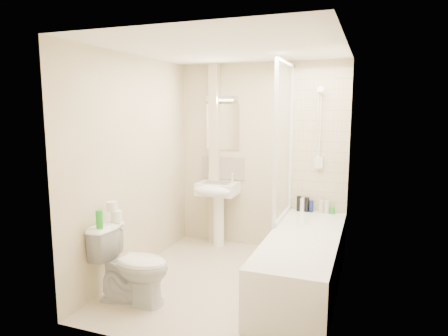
% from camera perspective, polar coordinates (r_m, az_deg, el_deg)
% --- Properties ---
extents(floor, '(2.50, 2.50, 0.00)m').
position_cam_1_polar(floor, '(4.38, 0.55, -16.18)').
color(floor, beige).
rests_on(floor, ground).
extents(wall_back, '(2.20, 0.02, 2.40)m').
position_cam_1_polar(wall_back, '(5.20, 5.24, 1.58)').
color(wall_back, beige).
rests_on(wall_back, ground).
extents(wall_left, '(0.02, 2.50, 2.40)m').
position_cam_1_polar(wall_left, '(4.51, -12.69, 0.31)').
color(wall_left, beige).
rests_on(wall_left, ground).
extents(wall_right, '(0.02, 2.50, 2.40)m').
position_cam_1_polar(wall_right, '(3.80, 16.39, -1.38)').
color(wall_right, beige).
rests_on(wall_right, ground).
extents(ceiling, '(2.20, 2.50, 0.02)m').
position_cam_1_polar(ceiling, '(4.01, 0.60, 16.71)').
color(ceiling, white).
rests_on(ceiling, wall_back).
extents(tile_back, '(0.70, 0.01, 1.75)m').
position_cam_1_polar(tile_back, '(5.03, 13.53, 3.71)').
color(tile_back, beige).
rests_on(tile_back, wall_back).
extents(tile_right, '(0.01, 2.10, 1.75)m').
position_cam_1_polar(tile_right, '(3.97, 16.56, 2.31)').
color(tile_right, beige).
rests_on(tile_right, wall_right).
extents(pipe_boxing, '(0.12, 0.12, 2.40)m').
position_cam_1_polar(pipe_boxing, '(5.34, -1.36, 1.80)').
color(pipe_boxing, beige).
rests_on(pipe_boxing, ground).
extents(splashback, '(0.60, 0.02, 0.30)m').
position_cam_1_polar(splashback, '(5.38, -0.17, 0.02)').
color(splashback, beige).
rests_on(splashback, wall_back).
extents(mirror, '(0.46, 0.01, 0.60)m').
position_cam_1_polar(mirror, '(5.32, -0.18, 5.88)').
color(mirror, white).
rests_on(mirror, wall_back).
extents(strip_light, '(0.42, 0.07, 0.07)m').
position_cam_1_polar(strip_light, '(5.29, -0.27, 9.88)').
color(strip_light, silver).
rests_on(strip_light, wall_back).
extents(bathtub, '(0.70, 2.10, 0.55)m').
position_cam_1_polar(bathtub, '(4.27, 11.25, -12.78)').
color(bathtub, white).
rests_on(bathtub, ground).
extents(shower_screen, '(0.04, 0.92, 1.80)m').
position_cam_1_polar(shower_screen, '(4.65, 8.59, 3.77)').
color(shower_screen, white).
rests_on(shower_screen, bathtub).
extents(shower_fixture, '(0.10, 0.16, 0.99)m').
position_cam_1_polar(shower_fixture, '(4.97, 13.50, 5.05)').
color(shower_fixture, white).
rests_on(shower_fixture, wall_back).
extents(pedestal_sink, '(0.51, 0.47, 0.98)m').
position_cam_1_polar(pedestal_sink, '(5.23, -1.04, -4.02)').
color(pedestal_sink, white).
rests_on(pedestal_sink, ground).
extents(bottle_black_a, '(0.06, 0.06, 0.19)m').
position_cam_1_polar(bottle_black_a, '(5.11, 10.65, -5.00)').
color(bottle_black_a, black).
rests_on(bottle_black_a, bathtub).
extents(bottle_white_a, '(0.06, 0.06, 0.17)m').
position_cam_1_polar(bottle_white_a, '(5.10, 11.10, -5.16)').
color(bottle_white_a, white).
rests_on(bottle_white_a, bathtub).
extents(bottle_black_b, '(0.06, 0.06, 0.18)m').
position_cam_1_polar(bottle_black_b, '(5.09, 11.74, -5.13)').
color(bottle_black_b, black).
rests_on(bottle_black_b, bathtub).
extents(bottle_blue, '(0.05, 0.05, 0.15)m').
position_cam_1_polar(bottle_blue, '(5.09, 12.35, -5.35)').
color(bottle_blue, navy).
rests_on(bottle_blue, bathtub).
extents(bottle_cream, '(0.06, 0.06, 0.16)m').
position_cam_1_polar(bottle_cream, '(5.07, 13.74, -5.38)').
color(bottle_cream, beige).
rests_on(bottle_cream, bathtub).
extents(bottle_white_b, '(0.06, 0.06, 0.16)m').
position_cam_1_polar(bottle_white_b, '(5.07, 14.47, -5.43)').
color(bottle_white_b, silver).
rests_on(bottle_white_b, bathtub).
extents(bottle_green, '(0.06, 0.06, 0.08)m').
position_cam_1_polar(bottle_green, '(5.07, 15.23, -5.88)').
color(bottle_green, green).
rests_on(bottle_green, bathtub).
extents(toilet, '(0.46, 0.75, 0.74)m').
position_cam_1_polar(toilet, '(3.98, -12.99, -13.27)').
color(toilet, white).
rests_on(toilet, ground).
extents(toilet_roll_lower, '(0.11, 0.11, 0.11)m').
position_cam_1_polar(toilet_roll_lower, '(4.04, -15.13, -6.66)').
color(toilet_roll_lower, white).
rests_on(toilet_roll_lower, toilet).
extents(toilet_roll_upper, '(0.11, 0.11, 0.09)m').
position_cam_1_polar(toilet_roll_upper, '(4.03, -15.72, -5.28)').
color(toilet_roll_upper, white).
rests_on(toilet_roll_upper, toilet_roll_lower).
extents(green_bottle, '(0.06, 0.06, 0.17)m').
position_cam_1_polar(green_bottle, '(3.86, -17.37, -7.01)').
color(green_bottle, green).
rests_on(green_bottle, toilet).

